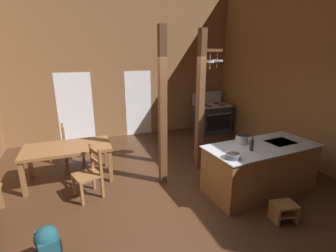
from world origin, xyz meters
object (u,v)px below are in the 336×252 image
stockpot_on_counter (242,139)px  bottle_tall_on_counter (252,145)px  backpack (48,248)px  kitchen_island (260,168)px  dining_table (68,150)px  ladderback_chair_by_post (90,174)px  stove_range (212,118)px  step_stool (284,210)px  ladderback_chair_near_window (71,144)px  mixing_bowl_on_counter (233,156)px

stockpot_on_counter → bottle_tall_on_counter: bottle_tall_on_counter is taller
backpack → stockpot_on_counter: size_ratio=1.94×
stockpot_on_counter → backpack: bearing=-166.1°
kitchen_island → dining_table: bearing=153.4°
backpack → bottle_tall_on_counter: (3.29, 0.46, 0.70)m
kitchen_island → ladderback_chair_by_post: (-3.06, 0.92, -0.00)m
kitchen_island → stove_range: stove_range is taller
stockpot_on_counter → bottle_tall_on_counter: bearing=-101.1°
ladderback_chair_by_post → step_stool: bearing=-33.0°
step_stool → backpack: backpack is taller
stove_range → bottle_tall_on_counter: bearing=-111.2°
dining_table → ladderback_chair_near_window: ladderback_chair_near_window is taller
dining_table → kitchen_island: bearing=-26.6°
dining_table → stockpot_on_counter: stockpot_on_counter is taller
kitchen_island → step_stool: size_ratio=5.48×
dining_table → step_stool: bearing=-39.7°
stockpot_on_counter → bottle_tall_on_counter: size_ratio=1.20×
backpack → bottle_tall_on_counter: bearing=7.9°
backpack → ladderback_chair_near_window: bearing=85.5°
ladderback_chair_by_post → stockpot_on_counter: (2.77, -0.68, 0.55)m
step_stool → ladderback_chair_by_post: ladderback_chair_by_post is taller
backpack → mixing_bowl_on_counter: size_ratio=2.48×
dining_table → ladderback_chair_near_window: 0.94m
dining_table → backpack: dining_table is taller
stove_range → ladderback_chair_near_window: bearing=-168.3°
kitchen_island → dining_table: size_ratio=1.30×
ladderback_chair_near_window → bottle_tall_on_counter: size_ratio=3.69×
stove_range → ladderback_chair_by_post: size_ratio=1.39×
dining_table → stockpot_on_counter: (3.14, -1.48, 0.35)m
stove_range → bottle_tall_on_counter: stove_range is taller
backpack → bottle_tall_on_counter: 3.40m
step_stool → dining_table: 4.13m
backpack → bottle_tall_on_counter: bottle_tall_on_counter is taller
step_stool → bottle_tall_on_counter: 1.14m
stove_range → kitchen_island: bearing=-106.7°
step_stool → bottle_tall_on_counter: (-0.09, 0.77, 0.84)m
mixing_bowl_on_counter → bottle_tall_on_counter: bottle_tall_on_counter is taller
stove_range → bottle_tall_on_counter: 4.00m
dining_table → bottle_tall_on_counter: bearing=-31.1°
kitchen_island → ladderback_chair_near_window: (-3.40, 2.64, -0.00)m
ladderback_chair_near_window → ladderback_chair_by_post: bearing=-79.0°
dining_table → backpack: bearing=-95.5°
stove_range → bottle_tall_on_counter: (-1.43, -3.69, 0.53)m
stove_range → step_stool: stove_range is taller
backpack → step_stool: bearing=-5.2°
dining_table → backpack: (-0.22, -2.31, -0.34)m
kitchen_island → backpack: (-3.65, -0.59, -0.14)m
stove_range → dining_table: 4.86m
kitchen_island → step_stool: 0.98m
stove_range → stockpot_on_counter: stove_range is taller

